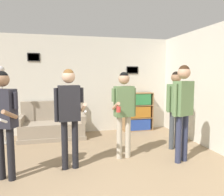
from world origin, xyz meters
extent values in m
cube|color=silver|center=(0.00, 3.77, 1.35)|extent=(7.65, 0.06, 2.70)
cube|color=black|center=(-1.21, 3.73, 2.10)|extent=(0.31, 0.02, 0.22)
cube|color=#B2B2BC|center=(-1.21, 3.72, 2.10)|extent=(0.27, 0.01, 0.17)
cube|color=black|center=(1.54, 3.73, 1.78)|extent=(0.35, 0.02, 0.21)
cube|color=beige|center=(1.54, 3.72, 1.78)|extent=(0.31, 0.01, 0.16)
cube|color=silver|center=(2.66, 1.87, 1.35)|extent=(0.06, 6.14, 2.70)
cube|color=gray|center=(-0.76, 3.30, 0.05)|extent=(1.65, 0.80, 0.10)
cube|color=gray|center=(-0.76, 3.30, 0.26)|extent=(1.59, 0.74, 0.32)
cube|color=gray|center=(-0.76, 3.63, 0.68)|extent=(1.59, 0.14, 0.52)
cube|color=gray|center=(-1.53, 3.30, 0.51)|extent=(0.12, 0.74, 0.18)
cube|color=gray|center=(0.01, 3.30, 0.51)|extent=(0.12, 0.74, 0.18)
cube|color=olive|center=(1.23, 3.55, 0.56)|extent=(0.02, 0.30, 1.12)
cube|color=olive|center=(2.08, 3.55, 0.56)|extent=(0.02, 0.30, 1.12)
cube|color=olive|center=(1.66, 3.69, 0.56)|extent=(0.88, 0.01, 1.12)
cube|color=olive|center=(1.66, 3.55, 0.01)|extent=(0.83, 0.30, 0.02)
cube|color=olive|center=(1.66, 3.55, 1.11)|extent=(0.83, 0.30, 0.02)
cube|color=olive|center=(1.66, 3.55, 0.37)|extent=(0.83, 0.30, 0.02)
cube|color=olive|center=(1.66, 3.55, 0.74)|extent=(0.83, 0.30, 0.02)
cube|color=#2847A3|center=(1.66, 3.54, 0.18)|extent=(0.71, 0.26, 0.32)
cube|color=#B77023|center=(1.66, 3.54, 0.56)|extent=(0.71, 0.26, 0.32)
cube|color=#338447|center=(1.66, 3.54, 0.93)|extent=(0.71, 0.26, 0.32)
cylinder|color=#ADA89E|center=(-1.87, 3.13, 0.01)|extent=(0.28, 0.28, 0.03)
cylinder|color=#ADA89E|center=(-1.87, 3.13, 0.86)|extent=(0.03, 0.03, 1.66)
sphere|color=silver|center=(-1.87, 3.13, 1.76)|extent=(0.16, 0.16, 0.16)
cylinder|color=black|center=(-1.49, 1.19, 0.42)|extent=(0.11, 0.11, 0.83)
cylinder|color=black|center=(-1.33, 1.11, 0.42)|extent=(0.11, 0.11, 0.83)
cube|color=#282833|center=(-1.41, 1.15, 1.13)|extent=(0.41, 0.34, 0.59)
sphere|color=#997051|center=(-1.41, 1.15, 1.57)|extent=(0.22, 0.22, 0.22)
sphere|color=black|center=(-1.41, 1.15, 1.61)|extent=(0.18, 0.18, 0.18)
cylinder|color=#282833|center=(-1.22, 1.05, 1.26)|extent=(0.07, 0.07, 0.25)
cylinder|color=#997051|center=(-1.28, 0.93, 1.07)|extent=(0.19, 0.30, 0.19)
cylinder|color=white|center=(-1.34, 0.80, 1.01)|extent=(0.09, 0.14, 0.09)
cylinder|color=black|center=(-0.51, 1.32, 0.43)|extent=(0.11, 0.11, 0.85)
cylinder|color=black|center=(-0.33, 1.33, 0.43)|extent=(0.11, 0.11, 0.85)
cube|color=#232328|center=(-0.42, 1.32, 1.16)|extent=(0.37, 0.23, 0.61)
sphere|color=#D1A889|center=(-0.42, 1.32, 1.61)|extent=(0.22, 0.22, 0.22)
sphere|color=brown|center=(-0.42, 1.32, 1.64)|extent=(0.19, 0.19, 0.19)
cylinder|color=#232328|center=(-0.20, 1.34, 1.29)|extent=(0.07, 0.07, 0.26)
cylinder|color=#D1A889|center=(-0.19, 1.20, 1.10)|extent=(0.09, 0.31, 0.19)
cylinder|color=white|center=(-0.18, 1.06, 1.03)|extent=(0.04, 0.14, 0.09)
cylinder|color=#232328|center=(-0.63, 1.31, 1.14)|extent=(0.07, 0.07, 0.57)
cylinder|color=#B7AD99|center=(0.54, 1.57, 0.42)|extent=(0.11, 0.11, 0.83)
cylinder|color=#B7AD99|center=(0.72, 1.59, 0.42)|extent=(0.11, 0.11, 0.83)
cube|color=#5B7A4C|center=(0.63, 1.58, 1.13)|extent=(0.38, 0.23, 0.59)
sphere|color=tan|center=(0.63, 1.58, 1.56)|extent=(0.21, 0.21, 0.21)
sphere|color=black|center=(0.63, 1.58, 1.60)|extent=(0.18, 0.18, 0.18)
cylinder|color=#5B7A4C|center=(0.85, 1.60, 1.10)|extent=(0.07, 0.07, 0.55)
cylinder|color=#5B7A4C|center=(0.42, 1.56, 1.26)|extent=(0.07, 0.07, 0.25)
cylinder|color=tan|center=(0.43, 1.42, 1.07)|extent=(0.09, 0.31, 0.19)
cylinder|color=red|center=(0.45, 1.29, 1.02)|extent=(0.08, 0.08, 0.10)
cylinder|color=#2D334C|center=(1.55, 1.10, 0.45)|extent=(0.11, 0.11, 0.89)
cylinder|color=#2D334C|center=(1.72, 1.16, 0.45)|extent=(0.11, 0.11, 0.89)
cube|color=#5B7A4C|center=(1.64, 1.13, 1.21)|extent=(0.41, 0.31, 0.63)
sphere|color=tan|center=(1.64, 1.13, 1.68)|extent=(0.23, 0.23, 0.23)
sphere|color=#382314|center=(1.64, 1.13, 1.72)|extent=(0.20, 0.20, 0.20)
cylinder|color=#5B7A4C|center=(1.84, 1.20, 1.19)|extent=(0.07, 0.07, 0.59)
cylinder|color=#5B7A4C|center=(1.43, 1.06, 1.19)|extent=(0.07, 0.07, 0.59)
cylinder|color=#3D4247|center=(1.81, 1.82, 0.42)|extent=(0.11, 0.11, 0.84)
cylinder|color=#3D4247|center=(1.98, 1.88, 0.42)|extent=(0.11, 0.11, 0.84)
cube|color=#5B7A4C|center=(1.90, 1.85, 1.14)|extent=(0.41, 0.31, 0.60)
sphere|color=#997051|center=(1.90, 1.85, 1.58)|extent=(0.22, 0.22, 0.22)
sphere|color=black|center=(1.90, 1.85, 1.62)|extent=(0.18, 0.18, 0.18)
cylinder|color=#5B7A4C|center=(2.10, 1.93, 1.12)|extent=(0.07, 0.07, 0.56)
cylinder|color=#5B7A4C|center=(1.70, 1.78, 1.12)|extent=(0.07, 0.07, 0.56)
cylinder|color=yellow|center=(1.48, 3.55, 1.17)|extent=(0.08, 0.08, 0.11)
camera|label=1|loc=(-0.58, -2.43, 1.64)|focal=35.00mm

